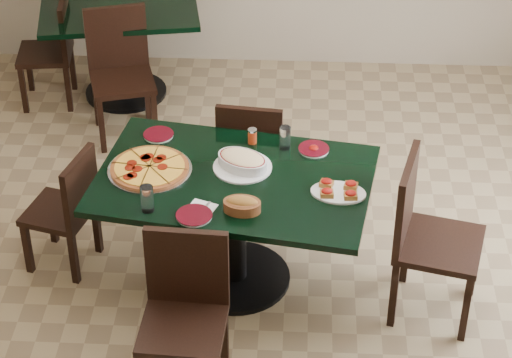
# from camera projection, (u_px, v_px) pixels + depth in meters

# --- Properties ---
(floor) EXTENTS (5.50, 5.50, 0.00)m
(floor) POSITION_uv_depth(u_px,v_px,m) (263.00, 278.00, 6.04)
(floor) COLOR olive
(floor) RESTS_ON ground
(main_table) EXTENTS (1.68, 1.22, 0.75)m
(main_table) POSITION_uv_depth(u_px,v_px,m) (234.00, 203.00, 5.70)
(main_table) COLOR black
(main_table) RESTS_ON floor
(back_table) EXTENTS (1.28, 1.03, 0.75)m
(back_table) POSITION_uv_depth(u_px,v_px,m) (121.00, 33.00, 7.54)
(back_table) COLOR black
(back_table) RESTS_ON floor
(chair_far) EXTENTS (0.45, 0.45, 0.87)m
(chair_far) POSITION_uv_depth(u_px,v_px,m) (252.00, 152.00, 6.28)
(chair_far) COLOR black
(chair_far) RESTS_ON floor
(chair_near) EXTENTS (0.45, 0.45, 0.92)m
(chair_near) POSITION_uv_depth(u_px,v_px,m) (185.00, 306.00, 5.08)
(chair_near) COLOR black
(chair_near) RESTS_ON floor
(chair_right) EXTENTS (0.56, 0.56, 0.99)m
(chair_right) POSITION_uv_depth(u_px,v_px,m) (424.00, 230.00, 5.52)
(chair_right) COLOR black
(chair_right) RESTS_ON floor
(chair_left) EXTENTS (0.46, 0.46, 0.79)m
(chair_left) POSITION_uv_depth(u_px,v_px,m) (69.00, 206.00, 5.90)
(chair_left) COLOR black
(chair_left) RESTS_ON floor
(back_chair_near) EXTENTS (0.54, 0.54, 0.94)m
(back_chair_near) POSITION_uv_depth(u_px,v_px,m) (120.00, 66.00, 7.12)
(back_chair_near) COLOR black
(back_chair_near) RESTS_ON floor
(back_chair_left) EXTENTS (0.44, 0.44, 0.85)m
(back_chair_left) POSITION_uv_depth(u_px,v_px,m) (54.00, 46.00, 7.49)
(back_chair_left) COLOR black
(back_chair_left) RESTS_ON floor
(pepperoni_pizza) EXTENTS (0.48, 0.48, 0.04)m
(pepperoni_pizza) POSITION_uv_depth(u_px,v_px,m) (150.00, 168.00, 5.64)
(pepperoni_pizza) COLOR silver
(pepperoni_pizza) RESTS_ON main_table
(lasagna_casserole) EXTENTS (0.36, 0.34, 0.09)m
(lasagna_casserole) POSITION_uv_depth(u_px,v_px,m) (242.00, 161.00, 5.65)
(lasagna_casserole) COLOR silver
(lasagna_casserole) RESTS_ON main_table
(bread_basket) EXTENTS (0.22, 0.16, 0.09)m
(bread_basket) POSITION_uv_depth(u_px,v_px,m) (242.00, 205.00, 5.32)
(bread_basket) COLOR brown
(bread_basket) RESTS_ON main_table
(bruschetta_platter) EXTENTS (0.33, 0.25, 0.05)m
(bruschetta_platter) POSITION_uv_depth(u_px,v_px,m) (338.00, 190.00, 5.46)
(bruschetta_platter) COLOR silver
(bruschetta_platter) RESTS_ON main_table
(side_plate_near) EXTENTS (0.20, 0.20, 0.02)m
(side_plate_near) POSITION_uv_depth(u_px,v_px,m) (194.00, 216.00, 5.30)
(side_plate_near) COLOR silver
(side_plate_near) RESTS_ON main_table
(side_plate_far_r) EXTENTS (0.18, 0.18, 0.03)m
(side_plate_far_r) POSITION_uv_depth(u_px,v_px,m) (314.00, 149.00, 5.82)
(side_plate_far_r) COLOR silver
(side_plate_far_r) RESTS_ON main_table
(side_plate_far_l) EXTENTS (0.18, 0.18, 0.02)m
(side_plate_far_l) POSITION_uv_depth(u_px,v_px,m) (158.00, 135.00, 5.95)
(side_plate_far_l) COLOR silver
(side_plate_far_l) RESTS_ON main_table
(napkin_setting) EXTENTS (0.18, 0.18, 0.01)m
(napkin_setting) POSITION_uv_depth(u_px,v_px,m) (201.00, 209.00, 5.35)
(napkin_setting) COLOR silver
(napkin_setting) RESTS_ON main_table
(water_glass_a) EXTENTS (0.07, 0.07, 0.14)m
(water_glass_a) POSITION_uv_depth(u_px,v_px,m) (285.00, 138.00, 5.80)
(water_glass_a) COLOR white
(water_glass_a) RESTS_ON main_table
(water_glass_b) EXTENTS (0.07, 0.07, 0.15)m
(water_glass_b) POSITION_uv_depth(u_px,v_px,m) (147.00, 199.00, 5.30)
(water_glass_b) COLOR white
(water_glass_b) RESTS_ON main_table
(pepper_shaker) EXTENTS (0.05, 0.05, 0.09)m
(pepper_shaker) POSITION_uv_depth(u_px,v_px,m) (252.00, 136.00, 5.86)
(pepper_shaker) COLOR #C74515
(pepper_shaker) RESTS_ON main_table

